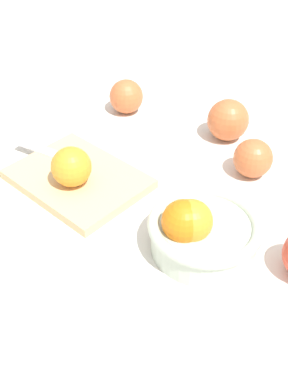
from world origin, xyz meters
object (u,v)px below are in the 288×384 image
object	(u,v)px
knife	(60,155)
apple_front_left_2	(253,158)
bowl	(200,230)
cutting_board	(78,179)
apple_front_center	(228,120)
orange_on_board	(71,167)
apple_front_right	(126,96)

from	to	relation	value
knife	apple_front_left_2	world-z (taller)	apple_front_left_2
bowl	knife	world-z (taller)	bowl
bowl	apple_front_left_2	xyz separation A→B (m)	(0.00, -0.22, -0.00)
cutting_board	apple_front_center	xyz separation A→B (m)	(-0.16, -0.27, 0.03)
apple_front_left_2	knife	bearing A→B (deg)	26.08
knife	apple_front_center	distance (m)	0.33
cutting_board	orange_on_board	distance (m)	0.05
apple_front_right	cutting_board	bearing A→B (deg)	103.81
cutting_board	apple_front_left_2	xyz separation A→B (m)	(-0.25, -0.18, 0.03)
cutting_board	apple_front_center	distance (m)	0.32
orange_on_board	cutting_board	bearing A→B (deg)	-71.52
cutting_board	apple_front_right	xyz separation A→B (m)	(0.06, -0.26, 0.03)
orange_on_board	apple_front_right	distance (m)	0.29
orange_on_board	apple_front_center	distance (m)	0.33
knife	apple_front_center	world-z (taller)	apple_front_center
apple_front_center	apple_front_right	bearing A→B (deg)	3.50
apple_front_left_2	bowl	bearing A→B (deg)	90.42
knife	apple_front_center	xyz separation A→B (m)	(-0.23, -0.24, 0.02)
apple_front_center	apple_front_right	world-z (taller)	apple_front_center
orange_on_board	apple_front_right	xyz separation A→B (m)	(0.07, -0.28, -0.01)
orange_on_board	apple_front_left_2	distance (m)	0.32
apple_front_right	apple_front_left_2	world-z (taller)	apple_front_right
bowl	cutting_board	size ratio (longest dim) A/B	0.74
knife	apple_front_left_2	bearing A→B (deg)	-153.92
cutting_board	knife	size ratio (longest dim) A/B	1.45
bowl	cutting_board	xyz separation A→B (m)	(0.25, -0.04, -0.03)
knife	apple_front_right	bearing A→B (deg)	-89.70
cutting_board	apple_front_center	bearing A→B (deg)	-121.28
apple_front_center	apple_front_left_2	distance (m)	0.12
orange_on_board	apple_front_right	size ratio (longest dim) A/B	0.94
apple_front_left_2	cutting_board	bearing A→B (deg)	35.84
orange_on_board	apple_front_center	world-z (taller)	orange_on_board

